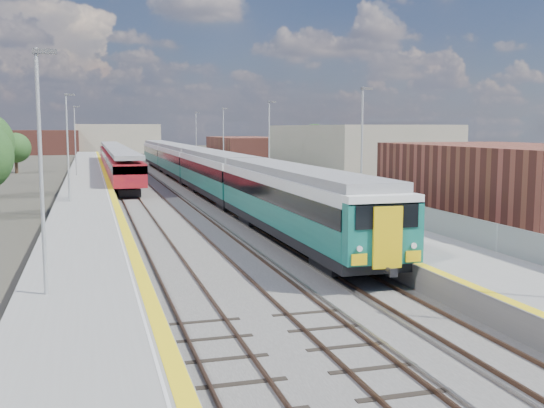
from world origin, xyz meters
name	(u,v)px	position (x,y,z in m)	size (l,w,h in m)	color
ground	(183,190)	(0.00, 50.00, 0.00)	(320.00, 320.00, 0.00)	#47443A
ballast_bed	(157,188)	(-2.25, 52.50, 0.03)	(10.50, 155.00, 0.06)	#565451
tracks	(161,186)	(-1.65, 54.18, 0.11)	(8.96, 160.00, 0.17)	#4C3323
platform_right	(230,182)	(5.28, 52.49, 0.54)	(4.70, 155.00, 8.52)	slate
platform_left	(87,185)	(-9.05, 52.49, 0.52)	(4.30, 155.00, 8.52)	slate
buildings	(44,107)	(-18.12, 138.60, 10.70)	(72.00, 185.50, 40.00)	brown
green_train	(195,165)	(1.50, 51.45, 2.41)	(3.11, 86.42, 3.42)	black
red_train	(116,159)	(-5.50, 71.52, 2.17)	(2.90, 58.82, 3.66)	black
tree_c	(16,148)	(-18.35, 80.08, 3.45)	(4.05, 4.05, 5.49)	#382619
tree_d	(315,143)	(19.35, 65.32, 4.18)	(4.90, 4.90, 6.64)	#382619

